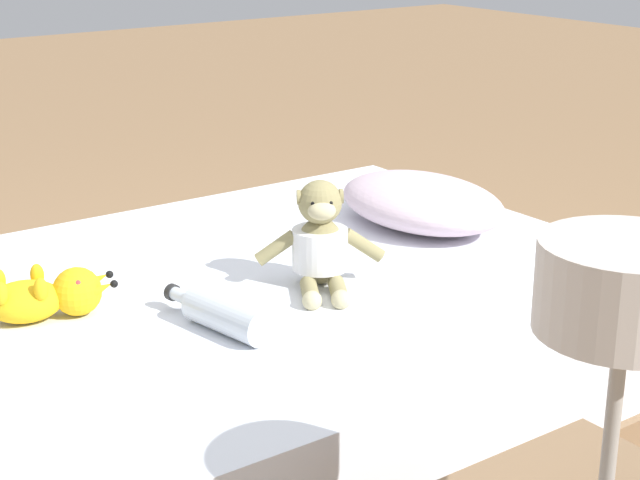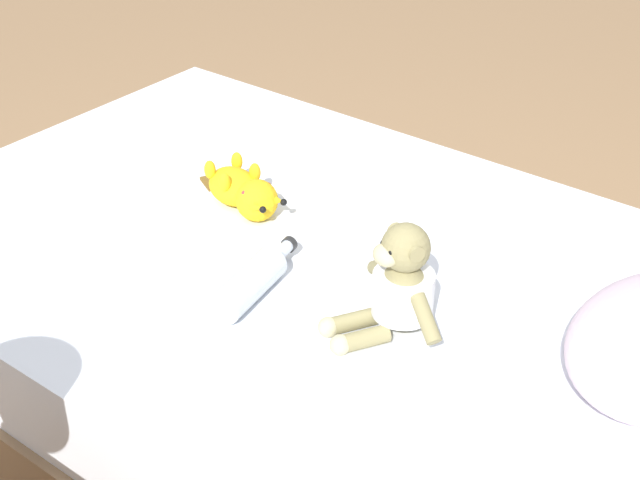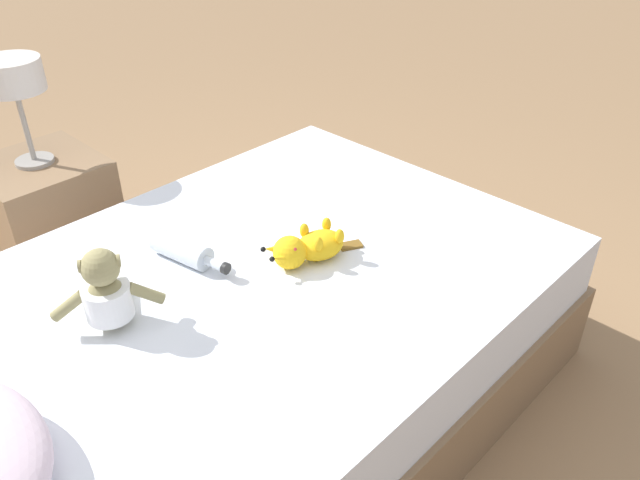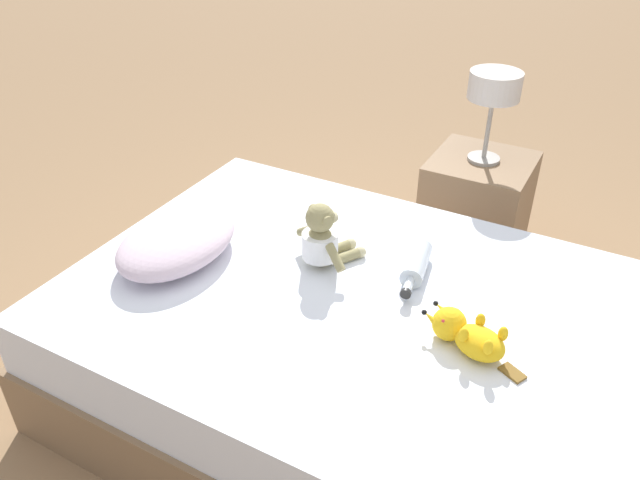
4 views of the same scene
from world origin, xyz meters
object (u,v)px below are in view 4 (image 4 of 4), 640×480
at_px(plush_yellow_creature, 467,334).
at_px(glass_bottle, 416,264).
at_px(plush_monkey, 323,240).
at_px(bed, 379,363).
at_px(nightstand, 475,212).
at_px(bedside_lamp, 494,90).
at_px(pillow, 177,241).

height_order(plush_yellow_creature, glass_bottle, plush_yellow_creature).
bearing_deg(plush_yellow_creature, plush_monkey, 73.15).
height_order(bed, plush_yellow_creature, plush_yellow_creature).
relative_size(glass_bottle, nightstand, 0.54).
height_order(bed, glass_bottle, glass_bottle).
distance_m(bed, plush_yellow_creature, 0.42).
relative_size(bed, nightstand, 3.98).
bearing_deg(nightstand, plush_yellow_creature, -165.97).
distance_m(glass_bottle, bedside_lamp, 0.95).
relative_size(bed, plush_yellow_creature, 6.39).
relative_size(pillow, bedside_lamp, 1.26).
relative_size(plush_yellow_creature, nightstand, 0.62).
xyz_separation_m(pillow, glass_bottle, (0.29, -0.76, -0.03)).
bearing_deg(bedside_lamp, glass_bottle, -177.82).
distance_m(plush_yellow_creature, nightstand, 1.23).
height_order(plush_monkey, glass_bottle, plush_monkey).
height_order(bed, plush_monkey, plush_monkey).
xyz_separation_m(bed, bedside_lamp, (1.10, 0.01, 0.60)).
bearing_deg(plush_monkey, bedside_lamp, -14.94).
height_order(pillow, plush_monkey, plush_monkey).
height_order(glass_bottle, bedside_lamp, bedside_lamp).
bearing_deg(bedside_lamp, bed, -179.55).
xyz_separation_m(bed, plush_monkey, (0.10, 0.27, 0.35)).
bearing_deg(plush_yellow_creature, glass_bottle, 43.96).
height_order(pillow, bedside_lamp, bedside_lamp).
relative_size(bed, glass_bottle, 7.41).
xyz_separation_m(glass_bottle, bedside_lamp, (0.89, 0.03, 0.31)).
height_order(nightstand, bedside_lamp, bedside_lamp).
bearing_deg(pillow, bed, -82.74).
xyz_separation_m(plush_monkey, nightstand, (0.99, -0.26, -0.33)).
distance_m(nightstand, bedside_lamp, 0.58).
bearing_deg(pillow, bedside_lamp, -31.42).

